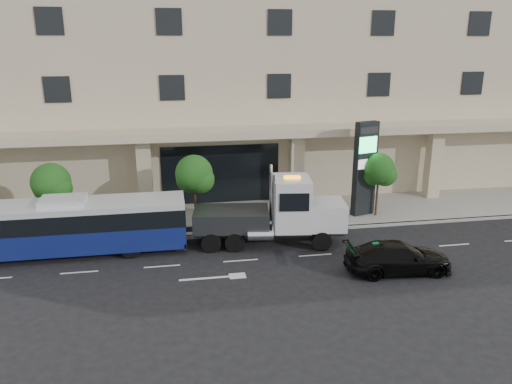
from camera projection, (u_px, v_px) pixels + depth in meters
ground at (237, 249)px, 27.15m from camera, size 120.00×120.00×0.00m
sidewalk at (226, 217)px, 31.84m from camera, size 120.00×6.00×0.15m
curb at (232, 234)px, 29.02m from camera, size 120.00×0.30×0.15m
convention_center at (209, 53)px, 38.79m from camera, size 60.00×17.60×20.00m
tree_left at (52, 185)px, 28.00m from camera, size 2.27×2.20×4.22m
tree_mid at (195, 176)px, 29.27m from camera, size 2.28×2.20×4.38m
tree_right at (379, 171)px, 31.21m from camera, size 2.10×2.00×4.04m
city_bus at (66, 226)px, 26.10m from camera, size 12.41×2.66×3.14m
tow_truck at (276, 214)px, 27.38m from camera, size 9.48×3.38×4.28m
black_sedan at (398, 257)px, 24.32m from camera, size 5.31×2.44×1.51m
signage_pylon at (365, 168)px, 31.34m from camera, size 1.58×0.94×5.99m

